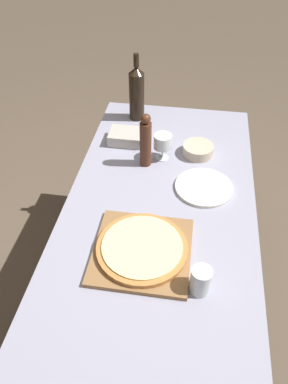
{
  "coord_description": "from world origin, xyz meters",
  "views": [
    {
      "loc": [
        0.1,
        -1.1,
        1.83
      ],
      "look_at": [
        -0.07,
        0.0,
        0.8
      ],
      "focal_mm": 35.0,
      "sensor_mm": 36.0,
      "label": 1
    }
  ],
  "objects_px": {
    "small_bowl": "(198,150)",
    "wine_bottle": "(137,93)",
    "pepper_mill": "(146,141)",
    "pizza": "(142,247)",
    "wine_glass": "(163,142)"
  },
  "relations": [
    {
      "from": "pizza",
      "to": "small_bowl",
      "type": "distance_m",
      "value": 0.65
    },
    {
      "from": "pizza",
      "to": "wine_bottle",
      "type": "distance_m",
      "value": 0.94
    },
    {
      "from": "wine_glass",
      "to": "small_bowl",
      "type": "bearing_deg",
      "value": 19.09
    },
    {
      "from": "wine_bottle",
      "to": "small_bowl",
      "type": "distance_m",
      "value": 0.46
    },
    {
      "from": "wine_bottle",
      "to": "wine_glass",
      "type": "distance_m",
      "value": 0.39
    },
    {
      "from": "pepper_mill",
      "to": "wine_glass",
      "type": "bearing_deg",
      "value": 37.17
    },
    {
      "from": "pepper_mill",
      "to": "wine_glass",
      "type": "relative_size",
      "value": 2.06
    },
    {
      "from": "pizza",
      "to": "pepper_mill",
      "type": "relative_size",
      "value": 1.26
    },
    {
      "from": "small_bowl",
      "to": "wine_bottle",
      "type": "bearing_deg",
      "value": 140.63
    },
    {
      "from": "pizza",
      "to": "small_bowl",
      "type": "bearing_deg",
      "value": 74.81
    },
    {
      "from": "pepper_mill",
      "to": "pizza",
      "type": "bearing_deg",
      "value": -82.79
    },
    {
      "from": "small_bowl",
      "to": "pepper_mill",
      "type": "bearing_deg",
      "value": -154.77
    },
    {
      "from": "small_bowl",
      "to": "wine_glass",
      "type": "bearing_deg",
      "value": -160.91
    },
    {
      "from": "pizza",
      "to": "wine_glass",
      "type": "distance_m",
      "value": 0.58
    },
    {
      "from": "pepper_mill",
      "to": "small_bowl",
      "type": "bearing_deg",
      "value": 25.23
    }
  ]
}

